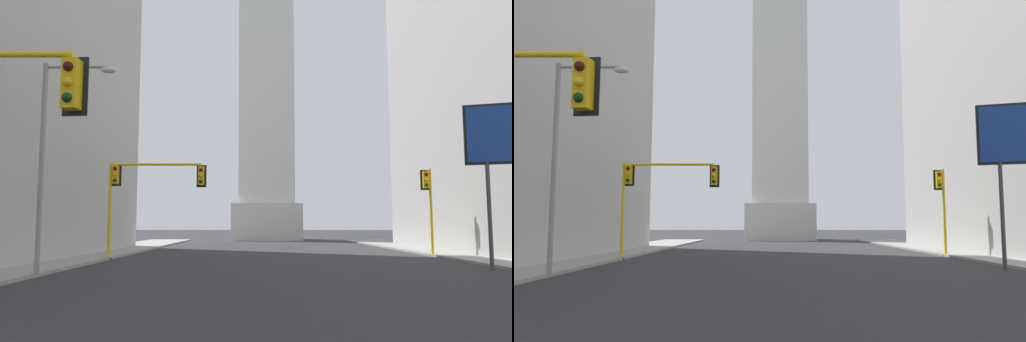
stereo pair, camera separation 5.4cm
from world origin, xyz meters
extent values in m
cube|color=gray|center=(-12.28, 23.57, 0.07)|extent=(5.00, 78.56, 0.15)
cube|color=silver|center=(0.00, 65.46, 2.37)|extent=(9.11, 9.11, 4.74)
cube|color=silver|center=(0.00, 65.46, 33.51)|extent=(7.29, 7.29, 57.55)
cylinder|color=yellow|center=(-9.91, 27.06, 2.82)|extent=(0.18, 0.18, 5.64)
cylinder|color=#262626|center=(-9.91, 27.06, 0.05)|extent=(0.40, 0.40, 0.10)
cube|color=#E5B20F|center=(-9.62, 27.06, 4.94)|extent=(0.35, 0.35, 1.10)
cube|color=black|center=(-9.62, 27.24, 4.94)|extent=(0.58, 0.04, 1.32)
sphere|color=#410907|center=(-9.62, 26.87, 5.28)|extent=(0.22, 0.22, 0.22)
sphere|color=yellow|center=(-9.62, 26.87, 4.94)|extent=(0.22, 0.22, 0.22)
sphere|color=#073410|center=(-9.62, 26.87, 4.60)|extent=(0.22, 0.22, 0.22)
cylinder|color=yellow|center=(-7.25, 27.06, 5.54)|extent=(5.31, 0.14, 0.14)
sphere|color=yellow|center=(-9.91, 27.06, 5.54)|extent=(0.18, 0.18, 0.18)
cube|color=#E5B20F|center=(-4.60, 27.06, 4.87)|extent=(0.35, 0.35, 1.10)
cube|color=black|center=(-4.59, 27.24, 4.87)|extent=(0.58, 0.04, 1.32)
sphere|color=#410907|center=(-4.60, 26.87, 5.21)|extent=(0.22, 0.22, 0.22)
sphere|color=yellow|center=(-4.60, 26.87, 4.87)|extent=(0.22, 0.22, 0.22)
sphere|color=#073410|center=(-4.60, 26.87, 4.53)|extent=(0.22, 0.22, 0.22)
cylinder|color=yellow|center=(9.95, 30.23, 2.81)|extent=(0.18, 0.18, 5.62)
cylinder|color=#262626|center=(9.95, 30.23, 0.05)|extent=(0.40, 0.40, 0.10)
cube|color=#E5B20F|center=(9.66, 30.23, 4.92)|extent=(0.36, 0.36, 1.10)
cube|color=black|center=(9.67, 30.41, 4.92)|extent=(0.58, 0.06, 1.32)
sphere|color=#410907|center=(9.66, 30.04, 5.26)|extent=(0.22, 0.22, 0.22)
sphere|color=yellow|center=(9.66, 30.04, 4.92)|extent=(0.22, 0.22, 0.22)
sphere|color=#073410|center=(9.66, 30.04, 4.58)|extent=(0.22, 0.22, 0.22)
cube|color=#E5B20F|center=(-5.36, 8.46, 5.02)|extent=(0.38, 0.38, 1.10)
cube|color=black|center=(-5.34, 8.64, 5.02)|extent=(0.58, 0.10, 1.32)
sphere|color=#410907|center=(-5.39, 8.27, 5.37)|extent=(0.22, 0.22, 0.22)
sphere|color=yellow|center=(-5.39, 8.27, 5.02)|extent=(0.22, 0.22, 0.22)
sphere|color=#073410|center=(-5.39, 8.27, 4.68)|extent=(0.22, 0.22, 0.22)
cylinder|color=gray|center=(-9.82, 17.41, 4.23)|extent=(0.20, 0.20, 8.46)
cylinder|color=gray|center=(-8.56, 17.41, 8.31)|extent=(2.52, 0.12, 0.12)
sphere|color=gray|center=(-9.82, 17.41, 8.31)|extent=(0.20, 0.20, 0.20)
ellipsoid|color=silver|center=(-7.30, 17.41, 8.19)|extent=(0.64, 0.36, 0.26)
cylinder|color=#3F3F42|center=(9.03, 20.19, 2.41)|extent=(0.18, 0.18, 4.81)
camera|label=1|loc=(-1.37, -2.05, 2.00)|focal=35.00mm
camera|label=2|loc=(-1.32, -2.05, 2.00)|focal=35.00mm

